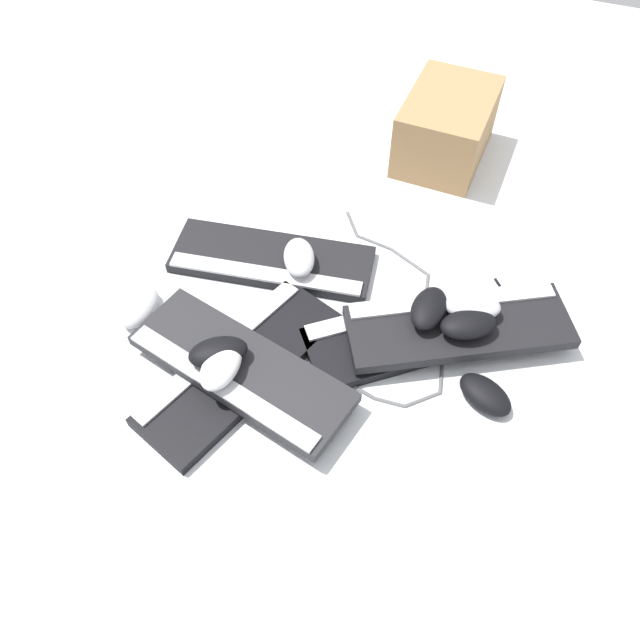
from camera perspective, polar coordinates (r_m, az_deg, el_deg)
ground_plane at (r=1.30m, az=-2.52°, el=0.45°), size 3.20×3.20×0.00m
keyboard_0 at (r=1.27m, az=8.56°, el=-1.13°), size 0.44×0.39×0.03m
keyboard_1 at (r=1.38m, az=-4.43°, el=5.46°), size 0.46×0.21×0.03m
keyboard_2 at (r=1.22m, az=-7.31°, el=-4.27°), size 0.29×0.46×0.03m
keyboard_3 at (r=1.18m, az=-7.30°, el=-4.46°), size 0.46×0.25×0.03m
keyboard_4 at (r=1.26m, az=12.53°, el=-0.49°), size 0.46×0.34×0.03m
mouse_0 at (r=1.34m, az=-16.18°, el=1.11°), size 0.07×0.11×0.04m
mouse_1 at (r=1.15m, az=-9.04°, el=-4.16°), size 0.07×0.11×0.04m
mouse_2 at (r=1.21m, az=14.87°, el=-6.61°), size 0.13×0.11×0.04m
mouse_3 at (r=1.22m, az=13.41°, el=-0.39°), size 0.13×0.11×0.04m
mouse_4 at (r=1.23m, az=9.92°, el=1.07°), size 0.07×0.11×0.04m
mouse_5 at (r=1.34m, az=-1.93°, el=5.75°), size 0.11×0.13×0.04m
mouse_6 at (r=1.16m, az=-9.30°, el=-2.93°), size 0.13×0.12×0.04m
mouse_7 at (r=1.25m, az=13.75°, el=1.23°), size 0.12×0.09×0.04m
cable_0 at (r=1.29m, az=5.97°, el=-0.03°), size 0.35×0.47×0.01m
cardboard_box at (r=1.65m, az=11.47°, el=16.90°), size 0.21×0.29×0.17m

